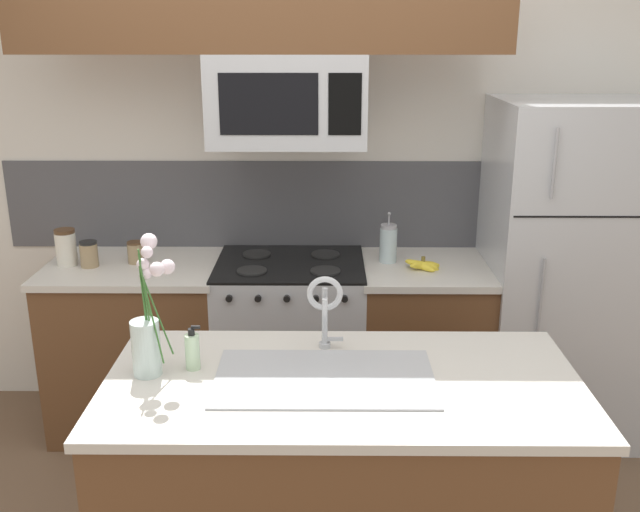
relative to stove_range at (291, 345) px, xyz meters
name	(u,v)px	position (x,y,z in m)	size (l,w,h in m)	color
rear_partition	(347,176)	(0.30, 0.38, 0.84)	(5.20, 0.10, 2.60)	silver
splash_band	(292,205)	(0.00, 0.32, 0.69)	(3.12, 0.01, 0.48)	#4C4C51
back_counter_left	(139,345)	(-0.81, 0.00, -0.01)	(0.89, 0.65, 0.91)	brown
back_counter_right	(422,346)	(0.70, 0.00, -0.01)	(0.67, 0.65, 0.91)	brown
stove_range	(291,345)	(0.00, 0.00, 0.00)	(0.76, 0.64, 0.93)	#B7BABF
microwave	(288,100)	(0.00, -0.02, 1.28)	(0.74, 0.40, 0.43)	#B7BABF
refrigerator	(571,271)	(1.45, 0.02, 0.41)	(0.87, 0.74, 1.75)	#B7BABF
storage_jar_tall	(66,247)	(-1.14, 0.00, 0.54)	(0.10, 0.10, 0.19)	silver
storage_jar_medium	(89,254)	(-1.02, -0.03, 0.51)	(0.09, 0.09, 0.13)	#997F5B
storage_jar_short	(135,252)	(-0.80, 0.03, 0.50)	(0.08, 0.08, 0.11)	#997F5B
banana_bunch	(423,265)	(0.67, -0.06, 0.47)	(0.19, 0.15, 0.08)	yellow
french_press	(388,243)	(0.51, 0.06, 0.55)	(0.09, 0.09, 0.27)	silver
island_counter	(342,491)	(0.24, -1.25, -0.01)	(1.65, 0.82, 0.91)	brown
kitchen_sink	(325,397)	(0.18, -1.25, 0.38)	(0.76, 0.44, 0.16)	#ADAFB5
sink_faucet	(325,303)	(0.18, -1.03, 0.65)	(0.14, 0.14, 0.31)	#B7BABF
dish_soap_bottle	(192,351)	(-0.29, -1.17, 0.52)	(0.06, 0.05, 0.16)	beige
flower_vase	(148,332)	(-0.43, -1.21, 0.61)	(0.16, 0.18, 0.49)	silver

